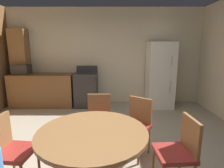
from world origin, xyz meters
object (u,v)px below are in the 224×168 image
at_px(oven_range, 86,89).
at_px(refrigerator, 160,75).
at_px(microwave, 21,69).
at_px(chair_east, 179,149).
at_px(chair_west, 9,147).
at_px(chair_northeast, 136,123).
at_px(dining_table, 93,144).
at_px(chair_north, 99,118).

xyz_separation_m(oven_range, refrigerator, (2.02, -0.05, 0.41)).
height_order(microwave, chair_east, microwave).
xyz_separation_m(oven_range, chair_west, (-0.46, -2.97, 0.03)).
height_order(oven_range, chair_west, oven_range).
distance_m(oven_range, chair_northeast, 2.54).
bearing_deg(refrigerator, dining_table, -116.52).
bearing_deg(chair_west, oven_range, 87.43).
height_order(dining_table, chair_north, chair_north).
xyz_separation_m(dining_table, chair_west, (-0.97, 0.10, -0.10)).
bearing_deg(chair_east, chair_north, -47.01).
bearing_deg(chair_northeast, chair_north, -71.57).
xyz_separation_m(chair_north, chair_west, (-0.96, -0.87, 0.00)).
bearing_deg(refrigerator, chair_northeast, -112.50).
relative_size(oven_range, chair_northeast, 1.26).
distance_m(refrigerator, dining_table, 3.39).
relative_size(oven_range, chair_north, 1.26).
xyz_separation_m(dining_table, chair_east, (0.97, 0.07, -0.10)).
height_order(microwave, chair_west, microwave).
bearing_deg(chair_east, oven_range, -68.01).
bearing_deg(chair_northeast, microwave, -92.32).
xyz_separation_m(microwave, dining_table, (2.26, -3.07, -0.43)).
bearing_deg(refrigerator, chair_east, -100.34).
distance_m(microwave, chair_east, 4.44).
distance_m(oven_range, dining_table, 3.12).
xyz_separation_m(refrigerator, chair_west, (-2.48, -2.92, -0.38)).
bearing_deg(microwave, chair_northeast, -38.93).
xyz_separation_m(chair_northeast, chair_west, (-1.55, -0.68, 0.00)).
bearing_deg(chair_northeast, chair_west, -29.77).
xyz_separation_m(chair_east, chair_west, (-1.94, 0.03, 0.00)).
height_order(chair_east, chair_northeast, same).
bearing_deg(microwave, chair_east, -42.91).
height_order(dining_table, chair_northeast, chair_northeast).
height_order(oven_range, refrigerator, refrigerator).
bearing_deg(chair_northeast, refrigerator, -165.89).
xyz_separation_m(oven_range, dining_table, (0.51, -3.08, 0.13)).
bearing_deg(chair_east, chair_west, -5.21).
relative_size(dining_table, chair_north, 1.35).
bearing_deg(chair_east, chair_northeast, -65.44).
distance_m(chair_north, chair_west, 1.30).
height_order(refrigerator, chair_north, refrigerator).
distance_m(chair_east, chair_north, 1.33).
distance_m(refrigerator, microwave, 3.77).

